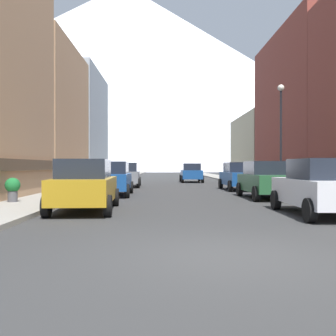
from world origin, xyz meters
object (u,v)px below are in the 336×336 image
object	(u,v)px
car_left_0	(85,185)
car_right_0	(320,187)
trash_bin_right	(324,185)
pedestrian_1	(86,176)
potted_plant_1	(13,188)
car_right_1	(266,180)
car_left_1	(112,178)
car_right_2	(239,176)
streetlamp_right	(281,121)
car_driving_0	(191,173)
car_left_2	(126,175)
potted_plant_0	(321,184)

from	to	relation	value
car_left_0	car_right_0	size ratio (longest dim) A/B	1.01
trash_bin_right	pedestrian_1	world-z (taller)	pedestrian_1
potted_plant_1	car_right_1	bearing A→B (deg)	16.93
car_left_0	car_left_1	bearing A→B (deg)	90.03
car_right_0	car_right_2	size ratio (longest dim) A/B	0.99
car_left_0	streetlamp_right	xyz separation A→B (m)	(9.15, 7.95, 3.09)
car_driving_0	pedestrian_1	world-z (taller)	car_driving_0
car_left_1	car_right_0	bearing A→B (deg)	-47.82
car_left_0	car_driving_0	world-z (taller)	same
car_right_2	car_left_2	bearing A→B (deg)	153.58
car_right_1	trash_bin_right	world-z (taller)	car_right_1
potted_plant_0	potted_plant_1	distance (m)	14.76
car_left_1	car_right_1	world-z (taller)	same
car_right_2	potted_plant_1	size ratio (longest dim) A/B	4.70
car_right_1	trash_bin_right	size ratio (longest dim) A/B	4.52
car_left_1	pedestrian_1	xyz separation A→B (m)	(-2.45, 5.77, -0.04)
potted_plant_1	car_left_2	bearing A→B (deg)	76.68
car_driving_0	potted_plant_1	world-z (taller)	car_driving_0
car_left_1	pedestrian_1	bearing A→B (deg)	112.98
car_right_1	potted_plant_0	distance (m)	3.49
car_driving_0	potted_plant_1	xyz separation A→B (m)	(-8.60, -21.77, -0.20)
car_left_0	trash_bin_right	size ratio (longest dim) A/B	4.57
car_left_2	car_driving_0	world-z (taller)	same
car_left_2	potted_plant_0	size ratio (longest dim) A/B	4.81
car_right_0	potted_plant_1	size ratio (longest dim) A/B	4.67
potted_plant_0	car_left_2	bearing A→B (deg)	140.62
car_left_0	car_left_2	distance (m)	15.46
car_right_1	streetlamp_right	bearing A→B (deg)	60.36
car_left_2	streetlamp_right	bearing A→B (deg)	-39.39
potted_plant_0	potted_plant_1	size ratio (longest dim) A/B	0.98
car_left_1	trash_bin_right	size ratio (longest dim) A/B	4.53
car_left_1	potted_plant_0	xyz separation A→B (m)	(10.80, -0.54, -0.27)
car_right_1	pedestrian_1	size ratio (longest dim) A/B	2.84
potted_plant_1	potted_plant_0	bearing A→B (deg)	18.43
car_left_1	car_right_2	xyz separation A→B (m)	(7.60, 4.55, 0.00)
trash_bin_right	potted_plant_1	distance (m)	13.62
pedestrian_1	potted_plant_0	bearing A→B (deg)	-25.48
pedestrian_1	car_driving_0	bearing A→B (deg)	53.97
potted_plant_0	pedestrian_1	xyz separation A→B (m)	(-13.25, 6.31, 0.23)
car_right_1	car_driving_0	distance (m)	18.61
potted_plant_1	streetlamp_right	xyz separation A→B (m)	(12.35, 6.01, 3.28)
car_right_1	car_right_2	xyz separation A→B (m)	(-0.00, 6.46, 0.00)
potted_plant_1	car_right_0	bearing A→B (deg)	-16.42
trash_bin_right	car_right_2	bearing A→B (deg)	109.86
car_left_1	car_right_2	bearing A→B (deg)	30.89
car_right_0	streetlamp_right	bearing A→B (deg)	80.43
streetlamp_right	potted_plant_0	bearing A→B (deg)	-39.28
car_driving_0	trash_bin_right	size ratio (longest dim) A/B	4.49
car_left_2	potted_plant_1	world-z (taller)	car_left_2
car_right_0	pedestrian_1	distance (m)	17.36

